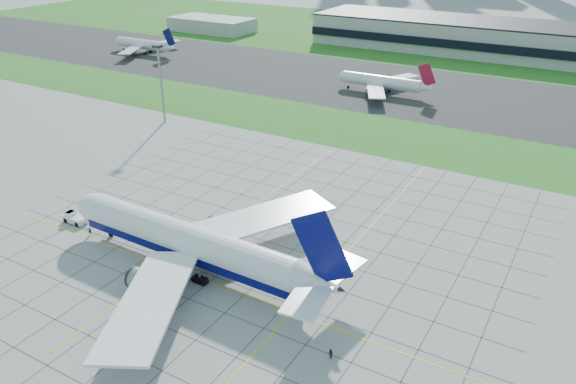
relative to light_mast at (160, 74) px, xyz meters
name	(u,v)px	position (x,y,z in m)	size (l,w,h in m)	color
ground	(215,277)	(70.00, -65.00, -16.18)	(1400.00, 1400.00, 0.00)	#969591
grass_median	(388,136)	(70.00, 25.00, -16.16)	(700.00, 35.00, 0.04)	#2C661D
asphalt_taxiway	(439,94)	(70.00, 80.00, -16.15)	(700.00, 75.00, 0.04)	#383838
grass_far	(498,45)	(70.00, 190.00, -16.16)	(700.00, 145.00, 0.04)	#2C661D
apron_markings	(250,251)	(70.43, -53.91, -16.17)	(120.00, 130.00, 0.03)	#474744
service_block	(212,25)	(-90.00, 145.00, -12.18)	(50.00, 25.00, 8.00)	#B7B7B2
light_mast	(160,74)	(0.00, 0.00, 0.00)	(2.50, 2.50, 25.60)	gray
airliner	(190,242)	(63.83, -64.48, -10.60)	(64.85, 65.70, 20.41)	white
pushback_tug	(74,218)	(29.47, -63.51, -15.17)	(8.23, 2.99, 2.28)	white
crew_near	(90,231)	(36.92, -65.72, -15.29)	(0.65, 0.43, 1.78)	black
crew_far	(331,354)	(98.85, -73.87, -15.26)	(0.90, 0.70, 1.85)	black
distant_jet_0	(144,44)	(-81.86, 77.49, -11.70)	(37.40, 42.66, 14.08)	white
distant_jet_1	(383,82)	(50.40, 69.60, -11.70)	(37.11, 42.66, 14.08)	white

